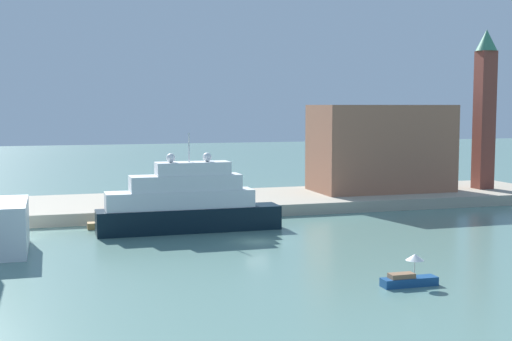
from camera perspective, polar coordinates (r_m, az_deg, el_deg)
The scene contains 10 objects.
ground at distance 77.94m, azimuth 0.12°, elevation -5.84°, with size 400.00×400.00×0.00m, color slate.
quay_dock at distance 102.55m, azimuth -4.03°, elevation -2.70°, with size 110.00×19.80×1.58m, color #ADA38E.
large_yacht at distance 84.11m, azimuth -5.68°, elevation -2.73°, with size 22.07×4.00×11.87m.
small_motorboat at distance 60.55m, azimuth 12.42°, elevation -8.45°, with size 4.87×1.53×2.71m.
work_barge at distance 88.20m, azimuth -12.31°, elevation -4.39°, with size 4.06×1.57×0.79m, color olive.
harbor_building at distance 112.41m, azimuth 10.15°, elevation 1.83°, with size 21.34×11.14×13.61m, color #9E664C.
bell_tower at distance 118.96m, azimuth 18.19°, elevation 5.19°, with size 3.42×3.42×25.64m.
parked_car at distance 94.38m, azimuth -10.94°, elevation -2.64°, with size 4.18×1.89×1.35m.
person_figure at distance 96.06m, azimuth -7.95°, elevation -2.34°, with size 0.36×0.36×1.67m.
mooring_bollard at distance 94.60m, azimuth -2.08°, elevation -2.68°, with size 0.51×0.51×0.66m, color black.
Camera 1 is at (-21.89, -73.25, 15.15)m, focal length 48.93 mm.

